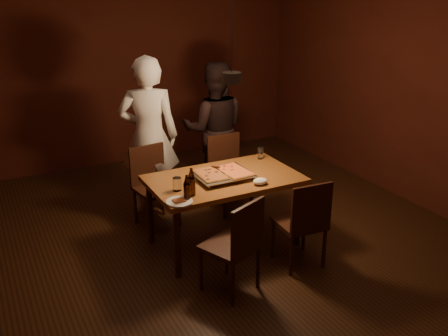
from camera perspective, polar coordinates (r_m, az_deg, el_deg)
name	(u,v)px	position (r m, az deg, el deg)	size (l,w,h in m)	color
room_shell	(231,114)	(4.81, 0.86, 6.19)	(6.00, 6.00, 6.00)	#3C1D10
dining_table	(224,184)	(5.03, 0.00, -1.85)	(1.50, 0.90, 0.75)	#985926
chair_far_left	(152,178)	(5.60, -8.22, -1.19)	(0.48, 0.48, 0.49)	#38190F
chair_far_right	(227,166)	(5.92, 0.40, 0.26)	(0.42, 0.42, 0.49)	#38190F
chair_near_left	(238,239)	(4.30, 1.57, -8.08)	(0.55, 0.55, 0.49)	#38190F
chair_near_right	(305,216)	(4.74, 9.19, -5.49)	(0.45, 0.45, 0.49)	#38190F
pizza_tray	(223,176)	(4.98, -0.16, -0.87)	(0.55, 0.45, 0.05)	silver
pizza_meat	(211,174)	(4.93, -1.55, -0.72)	(0.24, 0.39, 0.02)	maroon
pizza_cheese	(234,171)	(5.01, 1.15, -0.33)	(0.26, 0.41, 0.02)	gold
spatula	(223,171)	(4.98, -0.07, -0.40)	(0.09, 0.24, 0.04)	silver
beer_bottle_a	(187,188)	(4.47, -4.27, -2.26)	(0.06, 0.06, 0.24)	black
beer_bottle_b	(192,182)	(4.55, -3.73, -1.61)	(0.07, 0.07, 0.26)	black
water_glass_left	(177,184)	(4.69, -5.38, -1.85)	(0.08, 0.08, 0.13)	silver
water_glass_right	(260,153)	(5.51, 4.19, 1.70)	(0.06, 0.06, 0.13)	silver
plate_slice	(179,202)	(4.46, -5.12, -3.85)	(0.24, 0.24, 0.03)	white
napkin	(260,181)	(4.84, 4.17, -1.53)	(0.15, 0.11, 0.06)	white
diner_white	(149,136)	(5.78, -8.57, 3.58)	(0.67, 0.44, 1.85)	white
diner_dark	(214,129)	(6.28, -1.10, 4.45)	(0.82, 0.64, 1.69)	black
pendant_lamp	(232,77)	(4.73, 0.89, 10.41)	(0.18, 0.18, 1.10)	black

